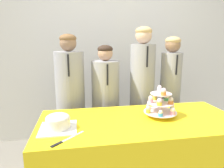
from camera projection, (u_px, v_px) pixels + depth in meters
wall_back at (112, 46)px, 2.90m from camera, size 9.00×0.06×2.70m
table at (139, 160)px, 1.77m from camera, size 1.70×0.75×0.77m
round_cake at (58, 122)px, 1.50m from camera, size 0.27×0.27×0.12m
cake_knife at (63, 141)px, 1.32m from camera, size 0.22×0.21×0.01m
cupcake_stand at (161, 104)px, 1.74m from camera, size 0.29×0.29×0.27m
student_0 at (71, 107)px, 2.23m from camera, size 0.31×0.32×1.50m
student_1 at (106, 110)px, 2.30m from camera, size 0.31×0.32×1.38m
student_2 at (142, 98)px, 2.35m from camera, size 0.28×0.29×1.58m
student_3 at (169, 100)px, 2.42m from camera, size 0.24×0.25×1.47m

